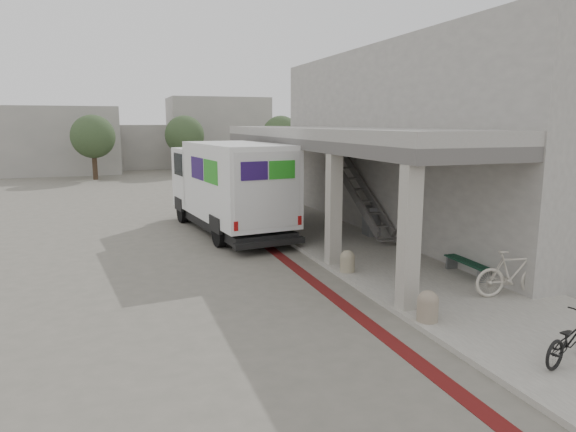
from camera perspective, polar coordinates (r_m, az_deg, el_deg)
name	(u,v)px	position (r m, az deg, el deg)	size (l,w,h in m)	color
ground	(270,278)	(14.17, -2.00, -6.91)	(120.00, 120.00, 0.00)	#605D53
bike_lane_stripe	(282,257)	(16.30, -0.73, -4.59)	(0.35, 40.00, 0.01)	#571211
sidewalk	(398,263)	(15.76, 12.08, -5.14)	(4.40, 28.00, 0.12)	gray
transit_building	(403,144)	(20.54, 12.71, 7.85)	(7.60, 17.00, 7.00)	gray
distant_backdrop	(121,140)	(48.86, -18.06, 8.07)	(28.00, 10.00, 6.50)	gray
tree_left	(93,137)	(40.96, -20.86, 8.24)	(3.20, 3.20, 4.80)	#38281C
tree_mid	(185,135)	(43.36, -11.41, 8.78)	(3.20, 3.20, 4.80)	#38281C
tree_right	(281,135)	(44.22, -0.79, 9.01)	(3.20, 3.20, 4.80)	#38281C
fedex_truck	(228,185)	(19.86, -6.64, 3.45)	(3.44, 8.36, 3.46)	black
bench	(467,265)	(14.75, 19.30, -5.20)	(0.43, 1.68, 0.39)	slate
bollard_near	(428,306)	(11.21, 15.27, -9.59)	(0.44, 0.44, 0.66)	gray
bollard_far	(347,261)	(14.37, 6.62, -4.97)	(0.41, 0.41, 0.61)	gray
utility_cabinet	(372,221)	(19.08, 9.27, -0.54)	(0.48, 0.63, 1.06)	gray
bicycle_black	(570,339)	(10.29, 28.86, -11.86)	(0.55, 1.59, 0.83)	black
bicycle_cream	(513,273)	(13.32, 23.74, -5.86)	(0.53, 1.88, 1.13)	#BAB3A4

